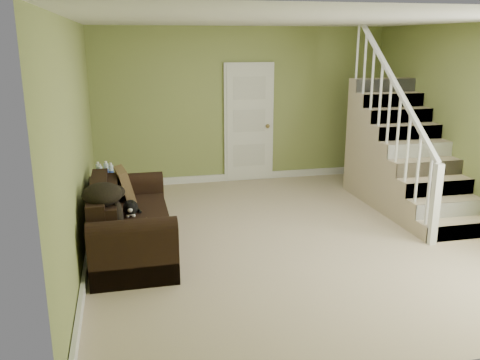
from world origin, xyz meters
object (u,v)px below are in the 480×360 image
cat (131,208)px  sofa (128,225)px  banana (143,222)px  side_table (108,198)px

cat → sofa: bearing=153.9°
banana → cat: bearing=107.9°
sofa → banana: sofa is taller
side_table → cat: (0.29, -1.17, 0.23)m
sofa → cat: bearing=-27.9°
sofa → cat: (0.04, -0.02, 0.22)m
side_table → banana: 1.58m
side_table → banana: size_ratio=4.19×
sofa → side_table: bearing=102.1°
side_table → sofa: bearing=-77.9°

